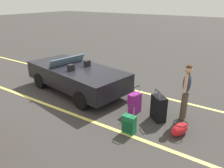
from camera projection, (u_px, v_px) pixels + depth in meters
The scene contains 9 objects.
ground_plane at pixel (77, 91), 8.43m from camera, with size 80.00×80.00×0.00m, color #383533.
lot_line_near at pixel (97, 81), 9.39m from camera, with size 18.00×0.12×0.01m, color #EAE066.
lot_line_mid at pixel (48, 105), 7.31m from camera, with size 18.00×0.12×0.01m, color #EAE066.
convertible_car at pixel (73, 75), 8.35m from camera, with size 4.37×2.43×1.24m.
suitcase_large_black at pixel (159, 108), 6.30m from camera, with size 0.55×0.52×0.94m.
suitcase_medium_bright at pixel (134, 103), 6.74m from camera, with size 0.32×0.44×0.90m.
suitcase_small_carryon at pixel (129, 124), 5.72m from camera, with size 0.34×0.22×0.77m.
duffel_bag at pixel (180, 129), 5.68m from camera, with size 0.45×0.69×0.34m.
traveler_person at pixel (186, 90), 6.14m from camera, with size 0.25×0.61×1.65m.
Camera 1 is at (-5.42, 5.70, 3.33)m, focal length 35.19 mm.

